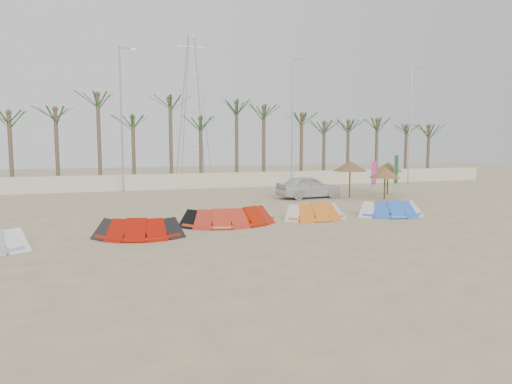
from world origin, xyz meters
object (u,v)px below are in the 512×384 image
object	(u,v)px
kite_red_left	(138,227)
kite_blue	(388,208)
parasol_mid	(385,173)
kite_red_mid	(219,216)
kite_red_right	(244,214)
parasol_left	(350,166)
car	(308,187)
kite_orange	(314,211)
parasol_right	(388,167)

from	to	relation	value
kite_red_left	kite_blue	distance (m)	13.05
parasol_mid	kite_red_left	bearing A→B (deg)	-155.72
kite_red_mid	kite_red_right	bearing A→B (deg)	10.70
parasol_left	car	size ratio (longest dim) A/B	0.56
parasol_mid	kite_orange	bearing A→B (deg)	-144.34
kite_red_mid	parasol_mid	distance (m)	14.72
kite_blue	car	xyz separation A→B (m)	(-0.63, 8.51, 0.37)
kite_red_right	kite_orange	bearing A→B (deg)	0.57
kite_red_left	kite_blue	bearing A→B (deg)	6.12
kite_blue	parasol_mid	bearing A→B (deg)	57.07
kite_red_mid	car	size ratio (longest dim) A/B	0.82
parasol_right	car	size ratio (longest dim) A/B	0.52
parasol_left	parasol_right	size ratio (longest dim) A/B	1.07
kite_orange	parasol_mid	distance (m)	10.26
kite_red_right	kite_blue	xyz separation A→B (m)	(7.87, -0.34, -0.00)
kite_red_left	kite_red_mid	xyz separation A→B (m)	(3.79, 1.48, 0.00)
kite_red_left	car	world-z (taller)	car
kite_red_mid	car	distance (m)	12.02
kite_red_right	car	world-z (taller)	car
kite_orange	parasol_left	world-z (taller)	parasol_left
kite_orange	kite_blue	world-z (taller)	same
kite_orange	kite_blue	size ratio (longest dim) A/B	0.90
kite_red_right	car	size ratio (longest dim) A/B	0.87
car	parasol_left	bearing A→B (deg)	-111.78
parasol_mid	car	size ratio (longest dim) A/B	0.47
kite_blue	car	bearing A→B (deg)	94.21
kite_orange	car	size ratio (longest dim) A/B	0.69
parasol_right	kite_red_right	bearing A→B (deg)	-148.77
kite_red_left	kite_orange	size ratio (longest dim) A/B	1.18
kite_red_left	parasol_left	world-z (taller)	parasol_left
kite_red_mid	parasol_left	xyz separation A→B (m)	(11.37, 7.61, 1.81)
kite_red_left	parasol_right	size ratio (longest dim) A/B	1.55
parasol_right	car	distance (m)	6.78
parasol_left	kite_blue	bearing A→B (deg)	-105.77
kite_red_right	kite_orange	xyz separation A→B (m)	(3.69, 0.04, -0.00)
car	kite_blue	bearing A→B (deg)	178.50
kite_red_right	kite_orange	size ratio (longest dim) A/B	1.26
kite_red_mid	parasol_right	bearing A→B (deg)	29.68
kite_orange	kite_blue	bearing A→B (deg)	-5.16
parasol_left	parasol_mid	bearing A→B (deg)	-36.31
kite_red_left	kite_red_right	xyz separation A→B (m)	(5.11, 1.73, 0.00)
kite_blue	car	world-z (taller)	car
kite_red_left	kite_red_right	world-z (taller)	same
kite_red_mid	kite_blue	bearing A→B (deg)	-0.57
kite_red_mid	kite_blue	size ratio (longest dim) A/B	1.06
kite_red_mid	parasol_right	distance (m)	17.60
kite_red_right	parasol_mid	bearing A→B (deg)	26.52
kite_red_left	parasol_right	xyz separation A→B (m)	(19.01, 10.16, 1.63)
kite_red_mid	parasol_left	world-z (taller)	parasol_left
parasol_right	parasol_mid	bearing A→B (deg)	-128.35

